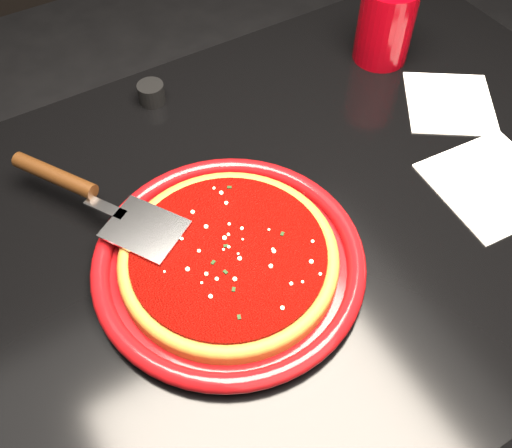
{
  "coord_description": "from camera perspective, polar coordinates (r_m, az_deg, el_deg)",
  "views": [
    {
      "loc": [
        -0.31,
        -0.42,
        1.39
      ],
      "look_at": [
        -0.07,
        -0.01,
        0.77
      ],
      "focal_mm": 40.0,
      "sensor_mm": 36.0,
      "label": 1
    }
  ],
  "objects": [
    {
      "name": "floor",
      "position": [
        1.49,
        2.06,
        -16.88
      ],
      "size": [
        4.0,
        4.0,
        0.01
      ],
      "primitive_type": "cube",
      "color": "black",
      "rests_on": "ground"
    },
    {
      "name": "plate",
      "position": [
        0.76,
        -2.73,
        -3.71
      ],
      "size": [
        0.38,
        0.38,
        0.03
      ],
      "primitive_type": "cylinder",
      "rotation": [
        0.0,
        0.0,
        0.06
      ],
      "color": "maroon",
      "rests_on": "table"
    },
    {
      "name": "cup",
      "position": [
        1.07,
        12.82,
        18.92
      ],
      "size": [
        0.11,
        0.11,
        0.14
      ],
      "primitive_type": "cylinder",
      "rotation": [
        0.0,
        0.0,
        0.18
      ],
      "color": "#8A020A",
      "rests_on": "table"
    },
    {
      "name": "pizza_server",
      "position": [
        0.81,
        -15.59,
        2.57
      ],
      "size": [
        0.26,
        0.34,
        0.03
      ],
      "primitive_type": null,
      "rotation": [
        0.0,
        0.0,
        0.55
      ],
      "color": "silver",
      "rests_on": "plate"
    },
    {
      "name": "basil_flecks",
      "position": [
        0.74,
        -2.79,
        -2.73
      ],
      "size": [
        0.23,
        0.23,
        0.0
      ],
      "primitive_type": null,
      "color": "black",
      "rests_on": "plate"
    },
    {
      "name": "pizza_sauce",
      "position": [
        0.74,
        -2.78,
        -3.0
      ],
      "size": [
        0.27,
        0.27,
        0.01
      ],
      "primitive_type": "cylinder",
      "rotation": [
        0.0,
        0.0,
        0.06
      ],
      "color": "#6B0502",
      "rests_on": "plate"
    },
    {
      "name": "napkin_b",
      "position": [
        1.04,
        18.79,
        11.39
      ],
      "size": [
        0.2,
        0.21,
        0.0
      ],
      "primitive_type": "cube",
      "rotation": [
        0.0,
        0.0,
        -0.6
      ],
      "color": "white",
      "rests_on": "table"
    },
    {
      "name": "pizza_crust",
      "position": [
        0.75,
        -2.74,
        -3.53
      ],
      "size": [
        0.31,
        0.31,
        0.01
      ],
      "primitive_type": "cylinder",
      "rotation": [
        0.0,
        0.0,
        0.06
      ],
      "color": "brown",
      "rests_on": "plate"
    },
    {
      "name": "napkin_a",
      "position": [
        0.93,
        22.59,
        3.73
      ],
      "size": [
        0.18,
        0.18,
        0.0
      ],
      "primitive_type": "cube",
      "rotation": [
        0.0,
        0.0,
        -0.08
      ],
      "color": "white",
      "rests_on": "table"
    },
    {
      "name": "parmesan_dusting",
      "position": [
        0.74,
        -2.8,
        -2.68
      ],
      "size": [
        0.25,
        0.25,
        0.01
      ],
      "primitive_type": null,
      "color": "#FFF1C4",
      "rests_on": "plate"
    },
    {
      "name": "table",
      "position": [
        1.15,
        2.61,
        -10.25
      ],
      "size": [
        1.2,
        0.8,
        0.75
      ],
      "primitive_type": "cube",
      "color": "black",
      "rests_on": "floor"
    },
    {
      "name": "ramekin",
      "position": [
        1.0,
        -10.42,
        12.75
      ],
      "size": [
        0.06,
        0.06,
        0.03
      ],
      "primitive_type": "cylinder",
      "rotation": [
        0.0,
        0.0,
        -0.28
      ],
      "color": "black",
      "rests_on": "table"
    },
    {
      "name": "pizza_crust_rim",
      "position": [
        0.75,
        -2.76,
        -3.22
      ],
      "size": [
        0.31,
        0.31,
        0.02
      ],
      "primitive_type": "torus",
      "rotation": [
        0.0,
        0.0,
        0.06
      ],
      "color": "brown",
      "rests_on": "plate"
    }
  ]
}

